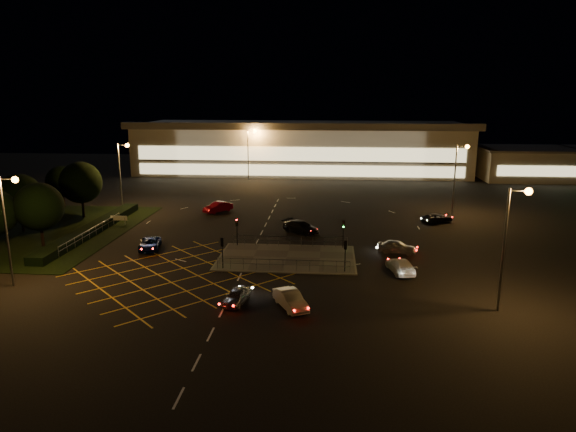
# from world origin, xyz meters

# --- Properties ---
(ground) EXTENTS (180.00, 180.00, 0.00)m
(ground) POSITION_xyz_m (0.00, 0.00, 0.00)
(ground) COLOR black
(ground) RESTS_ON ground
(pedestrian_island) EXTENTS (14.00, 9.00, 0.12)m
(pedestrian_island) POSITION_xyz_m (2.00, -2.00, 0.06)
(pedestrian_island) COLOR #4C4944
(pedestrian_island) RESTS_ON ground
(grass_verge) EXTENTS (18.00, 30.00, 0.08)m
(grass_verge) POSITION_xyz_m (-28.00, 6.00, 0.04)
(grass_verge) COLOR black
(grass_verge) RESTS_ON ground
(hedge) EXTENTS (2.00, 26.00, 1.00)m
(hedge) POSITION_xyz_m (-23.00, 6.00, 0.50)
(hedge) COLOR black
(hedge) RESTS_ON ground
(supermarket) EXTENTS (72.00, 26.50, 10.50)m
(supermarket) POSITION_xyz_m (0.00, 61.95, 5.31)
(supermarket) COLOR beige
(supermarket) RESTS_ON ground
(retail_unit_a) EXTENTS (18.80, 14.80, 6.35)m
(retail_unit_a) POSITION_xyz_m (46.00, 53.97, 3.21)
(retail_unit_a) COLOR beige
(retail_unit_a) RESTS_ON ground
(streetlight_sw) EXTENTS (1.78, 0.56, 10.03)m
(streetlight_sw) POSITION_xyz_m (-21.56, -12.00, 6.56)
(streetlight_sw) COLOR slate
(streetlight_sw) RESTS_ON ground
(streetlight_se) EXTENTS (1.78, 0.56, 10.03)m
(streetlight_se) POSITION_xyz_m (20.44, -14.00, 6.56)
(streetlight_se) COLOR slate
(streetlight_se) RESTS_ON ground
(streetlight_nw) EXTENTS (1.78, 0.56, 10.03)m
(streetlight_nw) POSITION_xyz_m (-23.56, 18.00, 6.56)
(streetlight_nw) COLOR slate
(streetlight_nw) RESTS_ON ground
(streetlight_ne) EXTENTS (1.78, 0.56, 10.03)m
(streetlight_ne) POSITION_xyz_m (24.44, 20.00, 6.56)
(streetlight_ne) COLOR slate
(streetlight_ne) RESTS_ON ground
(streetlight_far_left) EXTENTS (1.78, 0.56, 10.03)m
(streetlight_far_left) POSITION_xyz_m (-9.56, 48.00, 6.56)
(streetlight_far_left) COLOR slate
(streetlight_far_left) RESTS_ON ground
(streetlight_far_right) EXTENTS (1.78, 0.56, 10.03)m
(streetlight_far_right) POSITION_xyz_m (30.44, 50.00, 6.56)
(streetlight_far_right) COLOR slate
(streetlight_far_right) RESTS_ON ground
(signal_sw) EXTENTS (0.28, 0.30, 3.15)m
(signal_sw) POSITION_xyz_m (-4.00, -5.99, 2.37)
(signal_sw) COLOR black
(signal_sw) RESTS_ON pedestrian_island
(signal_se) EXTENTS (0.28, 0.30, 3.15)m
(signal_se) POSITION_xyz_m (8.00, -5.99, 2.37)
(signal_se) COLOR black
(signal_se) RESTS_ON pedestrian_island
(signal_nw) EXTENTS (0.28, 0.30, 3.15)m
(signal_nw) POSITION_xyz_m (-4.00, 1.99, 2.37)
(signal_nw) COLOR black
(signal_nw) RESTS_ON pedestrian_island
(signal_ne) EXTENTS (0.28, 0.30, 3.15)m
(signal_ne) POSITION_xyz_m (8.00, 1.99, 2.37)
(signal_ne) COLOR black
(signal_ne) RESTS_ON pedestrian_island
(tree_b) EXTENTS (5.40, 5.40, 7.35)m
(tree_b) POSITION_xyz_m (-32.00, 6.00, 4.64)
(tree_b) COLOR black
(tree_b) RESTS_ON ground
(tree_c) EXTENTS (5.76, 5.76, 7.84)m
(tree_c) POSITION_xyz_m (-28.00, 14.00, 4.95)
(tree_c) COLOR black
(tree_c) RESTS_ON ground
(tree_d) EXTENTS (4.68, 4.68, 6.37)m
(tree_d) POSITION_xyz_m (-34.00, 20.00, 4.02)
(tree_d) COLOR black
(tree_d) RESTS_ON ground
(tree_e) EXTENTS (5.40, 5.40, 7.35)m
(tree_e) POSITION_xyz_m (-26.00, 0.00, 4.64)
(tree_e) COLOR black
(tree_e) RESTS_ON ground
(car_near_silver) EXTENTS (2.25, 3.93, 1.26)m
(car_near_silver) POSITION_xyz_m (-1.13, -14.22, 0.63)
(car_near_silver) COLOR #9EA1A5
(car_near_silver) RESTS_ON ground
(car_queue_white) EXTENTS (3.33, 4.50, 1.42)m
(car_queue_white) POSITION_xyz_m (3.40, -14.78, 0.71)
(car_queue_white) COLOR silver
(car_queue_white) RESTS_ON ground
(car_left_blue) EXTENTS (3.01, 4.92, 1.27)m
(car_left_blue) POSITION_xyz_m (-13.50, -0.07, 0.64)
(car_left_blue) COLOR #0C1948
(car_left_blue) RESTS_ON ground
(car_far_dkgrey) EXTENTS (5.32, 4.77, 1.49)m
(car_far_dkgrey) POSITION_xyz_m (2.92, 8.29, 0.74)
(car_far_dkgrey) COLOR black
(car_far_dkgrey) RESTS_ON ground
(car_right_silver) EXTENTS (4.45, 2.56, 1.42)m
(car_right_silver) POSITION_xyz_m (13.83, 0.78, 0.71)
(car_right_silver) COLOR #B5B8BD
(car_right_silver) RESTS_ON ground
(car_circ_red) EXTENTS (4.10, 4.55, 1.50)m
(car_circ_red) POSITION_xyz_m (-9.88, 18.79, 0.75)
(car_circ_red) COLOR maroon
(car_circ_red) RESTS_ON ground
(car_east_grey) EXTENTS (4.82, 3.89, 1.22)m
(car_east_grey) POSITION_xyz_m (20.90, 15.10, 0.61)
(car_east_grey) COLOR black
(car_east_grey) RESTS_ON ground
(car_approach_white) EXTENTS (2.81, 5.00, 1.37)m
(car_approach_white) POSITION_xyz_m (13.41, -5.47, 0.68)
(car_approach_white) COLOR silver
(car_approach_white) RESTS_ON ground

